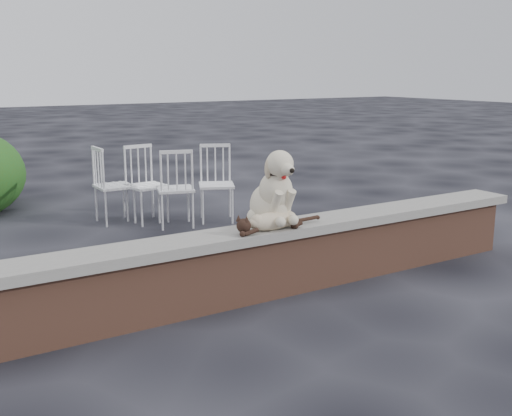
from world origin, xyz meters
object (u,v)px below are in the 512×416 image
dog (271,186)px  chair_e (114,185)px  cat (272,220)px  chair_c (175,188)px  chair_b (147,185)px  chair_d (216,184)px

dog → chair_e: size_ratio=0.69×
cat → chair_c: (0.35, 2.64, -0.19)m
chair_b → chair_c: same height
cat → chair_b: 3.01m
dog → chair_c: (0.27, 2.49, -0.43)m
chair_c → chair_e: same height
cat → chair_d: (0.89, 2.61, -0.19)m
chair_c → chair_e: size_ratio=1.00×
chair_c → dog: bearing=101.2°
cat → chair_c: chair_c is taller
cat → chair_d: chair_d is taller
dog → chair_c: size_ratio=0.69×
cat → chair_c: bearing=83.4°
cat → chair_e: size_ratio=1.05×
dog → cat: dog is taller
chair_b → chair_e: size_ratio=1.00×
chair_e → chair_d: bearing=-118.9°
chair_b → chair_e: same height
cat → chair_b: bearing=88.3°
chair_c → chair_b: bearing=-42.5°
chair_b → chair_c: bearing=-67.3°
cat → chair_b: chair_b is taller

